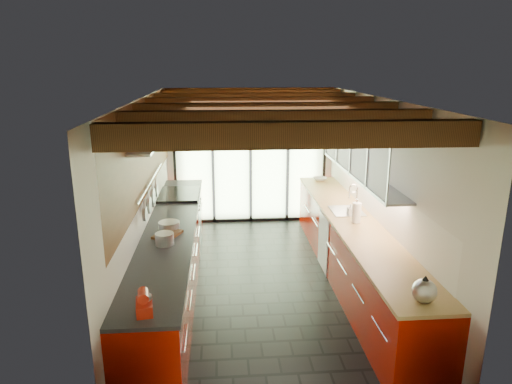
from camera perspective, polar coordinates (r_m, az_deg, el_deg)
ground at (r=6.66m, az=0.93°, el=-11.34°), size 5.50×5.50×0.00m
room_shell at (r=6.09m, az=1.00°, el=2.65°), size 5.50×5.50×5.50m
ceiling_beams at (r=6.33m, az=0.71°, el=10.57°), size 3.14×5.06×4.90m
glass_door at (r=8.72m, az=-0.69°, el=6.72°), size 2.95×0.10×2.90m
left_counter at (r=6.48m, az=-10.46°, el=-7.93°), size 0.68×5.00×0.92m
range_stove at (r=7.82m, az=-9.43°, el=-3.59°), size 0.66×0.90×0.97m
right_counter at (r=6.70m, az=11.95°, el=-7.19°), size 0.68×5.00×0.92m
sink_assembly at (r=6.89m, az=11.38°, el=-2.08°), size 0.45×0.52×0.43m
upper_cabinets_right at (r=6.62m, az=13.22°, el=5.04°), size 0.34×3.00×3.00m
left_wall_fixtures at (r=6.22m, az=-12.74°, el=4.68°), size 0.28×2.60×0.96m
stand_mixer at (r=4.24m, az=-13.79°, el=-13.33°), size 0.18×0.27×0.22m
pot_large at (r=5.65m, az=-11.35°, el=-5.76°), size 0.23×0.23×0.14m
pot_small at (r=6.13m, az=-10.80°, el=-4.16°), size 0.33×0.33×0.11m
cutting_board at (r=5.95m, az=-11.00°, el=-5.22°), size 0.39×0.44×0.03m
kettle at (r=4.55m, az=20.30°, el=-11.36°), size 0.26×0.30×0.27m
paper_towel at (r=6.41m, az=12.45°, el=-2.57°), size 0.16×0.16×0.34m
soap_bottle at (r=6.69m, az=11.72°, el=-2.21°), size 0.09×0.10×0.18m
bowl at (r=8.61m, az=7.99°, el=1.62°), size 0.31×0.31×0.06m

